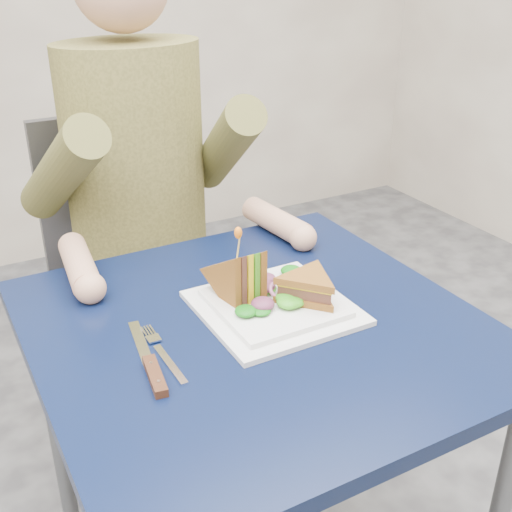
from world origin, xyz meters
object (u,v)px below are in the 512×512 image
table (257,360)px  diner (136,138)px  plate (274,306)px  sandwich_flat (308,287)px  sandwich_upright (239,280)px  chair (133,261)px  fork (164,355)px  knife (152,369)px

table → diner: 0.65m
diner → plate: size_ratio=2.87×
sandwich_flat → sandwich_upright: sandwich_upright is taller
chair → sandwich_flat: 0.75m
sandwich_flat → fork: sandwich_flat is taller
diner → knife: (-0.21, -0.64, -0.18)m
table → sandwich_upright: sandwich_upright is taller
chair → knife: (-0.21, -0.75, 0.20)m
chair → knife: 0.80m
diner → plate: diner is taller
knife → plate: bearing=15.1°
chair → plate: (0.05, -0.68, 0.20)m
knife → sandwich_upright: bearing=28.6°
fork → sandwich_flat: bearing=2.7°
chair → sandwich_upright: (-0.00, -0.64, 0.24)m
table → sandwich_flat: 0.16m
table → fork: fork is taller
table → chair: chair is taller
table → knife: (-0.21, -0.05, 0.09)m
sandwich_upright → plate: bearing=-43.2°
sandwich_upright → diner: bearing=90.0°
plate → knife: 0.27m
sandwich_upright → knife: (-0.21, -0.11, -0.05)m
chair → knife: bearing=-105.7°
sandwich_upright → fork: bearing=-155.1°
plate → sandwich_flat: 0.07m
diner → knife: size_ratio=3.36×
table → chair: (0.00, 0.70, -0.11)m
sandwich_flat → sandwich_upright: (-0.10, 0.07, 0.01)m
sandwich_flat → fork: size_ratio=1.01×
plate → fork: plate is taller
plate → fork: 0.23m
table → sandwich_flat: (0.10, -0.00, 0.12)m
chair → sandwich_flat: (0.10, -0.71, 0.23)m
table → sandwich_flat: bearing=-1.1°
table → diner: bearing=90.0°
plate → knife: plate is taller
plate → sandwich_flat: (0.05, -0.03, 0.04)m
sandwich_flat → sandwich_upright: 0.12m
plate → table: bearing=-154.2°
sandwich_flat → chair: bearing=98.3°
knife → sandwich_flat: bearing=8.1°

